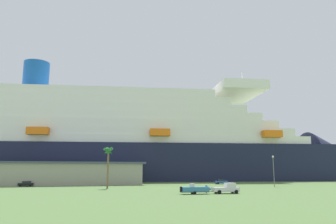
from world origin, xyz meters
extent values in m
plane|color=#4C6B38|center=(0.00, 30.00, 0.00)|extent=(600.00, 600.00, 0.00)
cube|color=#191E38|center=(-17.03, 55.27, 7.73)|extent=(203.12, 46.57, 15.47)
cone|color=#191E38|center=(91.33, 46.46, 8.51)|extent=(30.31, 29.51, 27.32)
cube|color=white|center=(-17.03, 55.27, 17.13)|extent=(178.84, 42.19, 3.32)
cube|color=white|center=(-21.04, 55.60, 20.45)|extent=(173.43, 41.32, 3.32)
cube|color=white|center=(-25.06, 55.92, 23.77)|extent=(167.45, 40.55, 3.32)
cube|color=white|center=(-29.07, 56.25, 27.09)|extent=(161.46, 39.33, 3.32)
cube|color=white|center=(-33.08, 56.58, 30.41)|extent=(156.26, 38.26, 3.32)
cube|color=white|center=(-37.10, 56.90, 33.73)|extent=(150.12, 37.03, 3.32)
cube|color=white|center=(-41.11, 57.23, 37.05)|extent=(144.92, 36.10, 3.32)
cube|color=white|center=(43.17, 50.38, 40.71)|extent=(22.77, 34.91, 4.00)
cylinder|color=#1959B2|center=(-47.13, 57.72, 45.21)|extent=(11.78, 11.78, 13.00)
cylinder|color=silver|center=(47.18, 50.05, 44.71)|extent=(0.80, 0.80, 12.00)
cube|color=orange|center=(-41.72, 41.44, 19.45)|extent=(8.23, 3.84, 2.80)
cube|color=orange|center=(5.10, 37.64, 19.45)|extent=(8.23, 3.84, 2.80)
cube|color=orange|center=(51.92, 33.83, 19.45)|extent=(8.23, 3.84, 2.80)
cube|color=gray|center=(-32.32, 26.59, 3.36)|extent=(56.11, 28.34, 6.72)
cube|color=#3F4759|center=(-32.32, 26.59, 7.02)|extent=(58.35, 29.47, 0.60)
cube|color=silver|center=(8.64, -23.02, 0.85)|extent=(5.65, 2.14, 0.90)
cube|color=silver|center=(9.65, -22.99, 1.75)|extent=(2.06, 1.89, 0.90)
cube|color=#26333F|center=(10.32, -22.98, 1.66)|extent=(0.14, 1.68, 0.63)
cylinder|color=black|center=(10.57, -21.97, 0.40)|extent=(0.81, 0.30, 0.80)
cylinder|color=black|center=(10.62, -23.97, 0.40)|extent=(0.81, 0.30, 0.80)
cylinder|color=black|center=(6.82, -22.06, 0.40)|extent=(0.81, 0.30, 0.80)
cylinder|color=black|center=(6.87, -24.06, 0.40)|extent=(0.81, 0.30, 0.80)
cube|color=#595960|center=(1.83, -23.18, 0.47)|extent=(6.02, 1.80, 0.16)
cube|color=#595960|center=(5.37, -23.10, 0.47)|extent=(1.96, 0.17, 0.10)
cylinder|color=black|center=(1.54, -22.27, 0.32)|extent=(0.65, 0.24, 0.64)
cylinder|color=black|center=(1.58, -24.11, 0.32)|extent=(0.65, 0.24, 0.64)
cube|color=teal|center=(1.83, -23.18, 1.00)|extent=(5.48, 1.97, 0.90)
cone|color=teal|center=(4.95, -23.11, 1.00)|extent=(1.24, 1.68, 1.65)
cube|color=silver|center=(1.29, -23.20, 1.80)|extent=(0.82, 1.02, 0.70)
cube|color=black|center=(-1.09, -23.25, 1.00)|extent=(0.37, 0.51, 1.10)
cylinder|color=brown|center=(-15.52, -0.54, 4.85)|extent=(0.46, 0.46, 9.69)
cone|color=#287233|center=(-15.12, -0.58, 9.79)|extent=(0.99, 2.67, 1.91)
cone|color=#287233|center=(-15.21, -0.28, 9.79)|extent=(2.08, 2.29, 2.27)
cone|color=#287233|center=(-15.52, -0.14, 9.79)|extent=(2.62, 0.73, 1.90)
cone|color=#287233|center=(-15.80, -0.25, 9.79)|extent=(2.39, 2.36, 1.75)
cone|color=#287233|center=(-15.92, -0.53, 9.79)|extent=(0.75, 2.56, 2.06)
cone|color=#287233|center=(-15.84, -0.78, 9.79)|extent=(2.19, 2.55, 1.61)
cone|color=#287233|center=(-15.60, -0.93, 9.79)|extent=(2.54, 1.15, 2.21)
cone|color=#287233|center=(-15.22, -0.80, 9.79)|extent=(2.20, 2.36, 2.08)
sphere|color=#287233|center=(-15.52, -0.54, 9.69)|extent=(1.10, 1.10, 1.10)
cylinder|color=slate|center=(31.57, -2.21, 4.18)|extent=(0.20, 0.20, 8.37)
sphere|color=#F9F2CC|center=(31.57, -2.21, 8.62)|extent=(0.56, 0.56, 0.56)
cube|color=black|center=(-38.73, 14.07, 0.68)|extent=(4.30, 1.95, 0.70)
cube|color=#1E232D|center=(-38.52, 14.06, 1.31)|extent=(2.44, 1.69, 0.55)
cylinder|color=black|center=(-40.17, 13.25, 0.33)|extent=(0.67, 0.25, 0.66)
cylinder|color=black|center=(-40.09, 15.02, 0.33)|extent=(0.67, 0.25, 0.66)
cylinder|color=black|center=(-37.38, 13.13, 0.33)|extent=(0.67, 0.25, 0.66)
cylinder|color=black|center=(-37.30, 14.89, 0.33)|extent=(0.67, 0.25, 0.66)
cube|color=#264C99|center=(22.81, 17.29, 0.68)|extent=(4.30, 1.93, 0.70)
cube|color=#1E232D|center=(22.59, 17.29, 1.31)|extent=(2.41, 1.73, 0.55)
cylinder|color=black|center=(24.23, 18.24, 0.33)|extent=(0.66, 0.22, 0.66)
cylinder|color=black|center=(24.22, 16.33, 0.33)|extent=(0.66, 0.22, 0.66)
cylinder|color=black|center=(21.39, 18.25, 0.33)|extent=(0.66, 0.22, 0.66)
cylinder|color=black|center=(21.39, 16.34, 0.33)|extent=(0.66, 0.22, 0.66)
camera|label=1|loc=(-16.95, -88.93, 5.15)|focal=34.51mm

